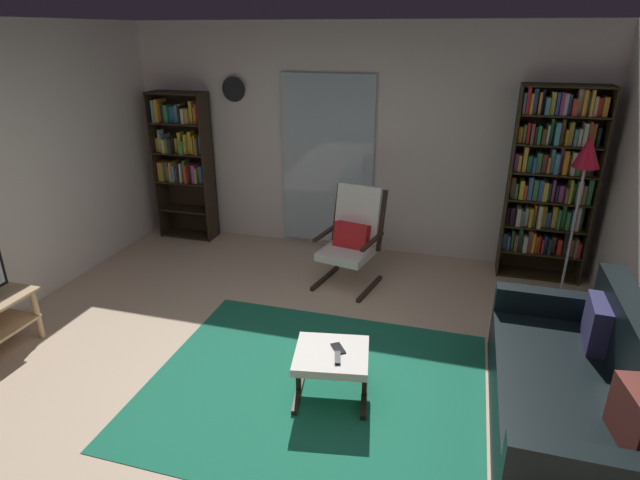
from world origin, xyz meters
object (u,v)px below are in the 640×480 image
at_px(wall_clock, 234,89).
at_px(floor_lamp_by_shelf, 586,164).
at_px(ottoman, 332,360).
at_px(lounge_armchair, 352,234).
at_px(bookshelf_near_sofa, 551,178).
at_px(tv_remote, 338,358).
at_px(cell_phone, 338,348).
at_px(bookshelf_near_tv, 183,156).
at_px(leather_sofa, 578,394).

bearing_deg(wall_clock, floor_lamp_by_shelf, -10.60).
height_order(ottoman, floor_lamp_by_shelf, floor_lamp_by_shelf).
height_order(lounge_armchair, ottoman, lounge_armchair).
bearing_deg(floor_lamp_by_shelf, bookshelf_near_sofa, 109.58).
bearing_deg(tv_remote, cell_phone, 88.02).
bearing_deg(floor_lamp_by_shelf, lounge_armchair, -174.66).
bearing_deg(wall_clock, lounge_armchair, -28.40).
distance_m(bookshelf_near_sofa, ottoman, 3.15).
xyz_separation_m(lounge_armchair, ottoman, (0.28, -1.87, -0.22)).
distance_m(bookshelf_near_tv, leather_sofa, 4.98).
height_order(bookshelf_near_tv, floor_lamp_by_shelf, bookshelf_near_tv).
distance_m(tv_remote, wall_clock, 3.76).
distance_m(ottoman, floor_lamp_by_shelf, 2.95).
height_order(bookshelf_near_sofa, leather_sofa, bookshelf_near_sofa).
bearing_deg(wall_clock, bookshelf_near_tv, -166.60).
height_order(bookshelf_near_tv, wall_clock, wall_clock).
bearing_deg(ottoman, tv_remote, -48.41).
relative_size(bookshelf_near_tv, lounge_armchair, 1.78).
distance_m(bookshelf_near_sofa, cell_phone, 3.08).
relative_size(leather_sofa, tv_remote, 12.96).
distance_m(bookshelf_near_sofa, wall_clock, 3.65).
bearing_deg(bookshelf_near_tv, lounge_armchair, -17.55).
xyz_separation_m(bookshelf_near_tv, lounge_armchair, (2.33, -0.74, -0.52)).
bearing_deg(cell_phone, tv_remote, -112.56).
xyz_separation_m(leather_sofa, wall_clock, (-3.57, 2.68, 1.55)).
bearing_deg(bookshelf_near_tv, bookshelf_near_sofa, -0.36).
relative_size(leather_sofa, ottoman, 3.13).
height_order(bookshelf_near_tv, leather_sofa, bookshelf_near_tv).
height_order(ottoman, tv_remote, tv_remote).
relative_size(bookshelf_near_sofa, leather_sofa, 1.08).
height_order(bookshelf_near_sofa, floor_lamp_by_shelf, bookshelf_near_sofa).
bearing_deg(bookshelf_near_tv, floor_lamp_by_shelf, -6.98).
distance_m(ottoman, tv_remote, 0.12).
height_order(leather_sofa, wall_clock, wall_clock).
bearing_deg(ottoman, cell_phone, 53.84).
bearing_deg(cell_phone, bookshelf_near_tv, 101.06).
bearing_deg(bookshelf_near_sofa, floor_lamp_by_shelf, -70.42).
relative_size(cell_phone, floor_lamp_by_shelf, 0.09).
xyz_separation_m(floor_lamp_by_shelf, wall_clock, (-3.75, 0.70, 0.47)).
xyz_separation_m(leather_sofa, tv_remote, (-1.57, -0.16, 0.09)).
xyz_separation_m(tv_remote, cell_phone, (-0.03, 0.12, -0.00)).
distance_m(ottoman, cell_phone, 0.09).
distance_m(leather_sofa, cell_phone, 1.60).
xyz_separation_m(bookshelf_near_sofa, wall_clock, (-3.57, 0.19, 0.76)).
height_order(leather_sofa, cell_phone, leather_sofa).
bearing_deg(ottoman, floor_lamp_by_shelf, 48.71).
distance_m(bookshelf_near_sofa, lounge_armchair, 2.11).
height_order(floor_lamp_by_shelf, wall_clock, wall_clock).
relative_size(bookshelf_near_tv, cell_phone, 13.00).
bearing_deg(floor_lamp_by_shelf, ottoman, -131.29).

